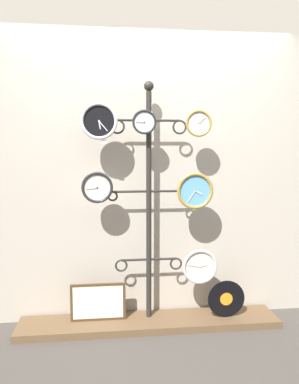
{
  "coord_description": "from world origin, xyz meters",
  "views": [
    {
      "loc": [
        -0.35,
        -2.67,
        1.49
      ],
      "look_at": [
        0.0,
        0.36,
        1.15
      ],
      "focal_mm": 35.0,
      "sensor_mm": 36.0,
      "label": 1
    }
  ],
  "objects": [
    {
      "name": "picture_frame",
      "position": [
        -0.43,
        0.38,
        0.22
      ],
      "size": [
        0.46,
        0.02,
        0.32
      ],
      "color": "#4C381E",
      "rests_on": "low_shelf"
    },
    {
      "name": "clock_middle_right",
      "position": [
        0.37,
        0.3,
        1.16
      ],
      "size": [
        0.3,
        0.04,
        0.3
      ],
      "color": "#60A8DB"
    },
    {
      "name": "clock_top_left",
      "position": [
        -0.4,
        0.32,
        1.72
      ],
      "size": [
        0.29,
        0.04,
        0.29
      ],
      "color": "black"
    },
    {
      "name": "clock_middle_left",
      "position": [
        -0.42,
        0.32,
        1.19
      ],
      "size": [
        0.25,
        0.04,
        0.25
      ],
      "color": "silver"
    },
    {
      "name": "shop_wall",
      "position": [
        0.0,
        0.57,
        1.4
      ],
      "size": [
        4.4,
        0.04,
        2.8
      ],
      "color": "#BCB2A3",
      "rests_on": "ground_plane"
    },
    {
      "name": "clock_top_center",
      "position": [
        -0.05,
        0.32,
        1.71
      ],
      "size": [
        0.19,
        0.04,
        0.19
      ],
      "color": "silver"
    },
    {
      "name": "low_shelf",
      "position": [
        0.0,
        0.35,
        0.03
      ],
      "size": [
        2.2,
        0.36,
        0.06
      ],
      "color": "brown",
      "rests_on": "ground_plane"
    },
    {
      "name": "ground_plane",
      "position": [
        0.0,
        0.0,
        0.0
      ],
      "size": [
        12.0,
        12.0,
        0.0
      ],
      "primitive_type": "plane",
      "color": "#47423D"
    },
    {
      "name": "clock_bottom_right",
      "position": [
        0.42,
        0.3,
        0.52
      ],
      "size": [
        0.3,
        0.04,
        0.3
      ],
      "color": "silver"
    },
    {
      "name": "clock_top_right",
      "position": [
        0.39,
        0.31,
        1.7
      ],
      "size": [
        0.21,
        0.04,
        0.21
      ],
      "color": "silver"
    },
    {
      "name": "vinyl_record",
      "position": [
        0.66,
        0.32,
        0.22
      ],
      "size": [
        0.32,
        0.01,
        0.32
      ],
      "color": "black",
      "rests_on": "low_shelf"
    },
    {
      "name": "display_stand",
      "position": [
        0.0,
        0.41,
        0.8
      ],
      "size": [
        0.69,
        0.36,
        2.05
      ],
      "color": "#282623",
      "rests_on": "ground_plane"
    },
    {
      "name": "price_tag_upper",
      "position": [
        -0.36,
        0.31,
        1.56
      ],
      "size": [
        0.04,
        0.0,
        0.03
      ],
      "color": "white"
    }
  ]
}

